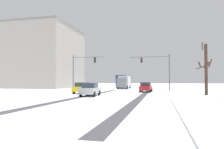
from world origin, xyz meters
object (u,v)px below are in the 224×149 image
object	(u,v)px
office_building_far_left_block	(35,58)
bus_oncoming	(124,80)
car_yellow_cab_second	(82,88)
traffic_signal_near_left	(82,67)
car_silver_third	(90,89)
traffic_signal_near_right	(158,66)
car_red_lead	(146,87)
bare_tree_sidewalk_mid	(206,68)
box_truck_delivery	(124,82)

from	to	relation	value
office_building_far_left_block	bus_oncoming	bearing A→B (deg)	15.58
car_yellow_cab_second	office_building_far_left_block	distance (m)	32.85
traffic_signal_near_left	car_yellow_cab_second	distance (m)	7.43
car_yellow_cab_second	car_silver_third	world-z (taller)	same
car_yellow_cab_second	bus_oncoming	world-z (taller)	bus_oncoming
traffic_signal_near_right	bus_oncoming	size ratio (longest dim) A/B	0.63
car_yellow_cab_second	traffic_signal_near_left	bearing A→B (deg)	112.29
traffic_signal_near_right	car_silver_third	size ratio (longest dim) A/B	1.65
bus_oncoming	office_building_far_left_block	bearing A→B (deg)	-164.42
traffic_signal_near_left	traffic_signal_near_right	distance (m)	13.53
traffic_signal_near_right	car_red_lead	xyz separation A→B (m)	(-1.95, -2.01, -3.66)
traffic_signal_near_left	car_silver_third	xyz separation A→B (m)	(5.38, -10.87, -3.60)
traffic_signal_near_right	car_red_lead	size ratio (longest dim) A/B	1.65
traffic_signal_near_right	car_silver_third	world-z (taller)	traffic_signal_near_right
car_yellow_cab_second	bare_tree_sidewalk_mid	distance (m)	17.37
car_red_lead	bus_oncoming	distance (m)	24.51
box_truck_delivery	bare_tree_sidewalk_mid	world-z (taller)	bare_tree_sidewalk_mid
traffic_signal_near_left	bare_tree_sidewalk_mid	bearing A→B (deg)	-16.24
office_building_far_left_block	bare_tree_sidewalk_mid	bearing A→B (deg)	-29.13
traffic_signal_near_right	car_silver_third	distance (m)	15.55
traffic_signal_near_right	bare_tree_sidewalk_mid	size ratio (longest dim) A/B	0.97
traffic_signal_near_left	office_building_far_left_block	xyz separation A→B (m)	(-20.24, 16.50, 3.92)
car_silver_third	bus_oncoming	distance (m)	34.12
car_silver_third	bus_oncoming	size ratio (longest dim) A/B	0.38
car_red_lead	box_truck_delivery	size ratio (longest dim) A/B	0.57
car_red_lead	car_silver_third	distance (m)	12.39
bus_oncoming	car_red_lead	bearing A→B (deg)	-71.69
traffic_signal_near_right	box_truck_delivery	size ratio (longest dim) A/B	0.93
car_red_lead	bare_tree_sidewalk_mid	size ratio (longest dim) A/B	0.59
car_silver_third	office_building_far_left_block	bearing A→B (deg)	133.11
traffic_signal_near_left	car_yellow_cab_second	bearing A→B (deg)	-67.71
bus_oncoming	box_truck_delivery	world-z (taller)	bus_oncoming
bus_oncoming	office_building_far_left_block	distance (m)	25.70
traffic_signal_near_left	traffic_signal_near_right	size ratio (longest dim) A/B	0.94
box_truck_delivery	car_red_lead	bearing A→B (deg)	-66.12
traffic_signal_near_right	bus_oncoming	xyz separation A→B (m)	(-9.64, 21.24, -2.49)
traffic_signal_near_right	car_red_lead	bearing A→B (deg)	-134.15
car_red_lead	box_truck_delivery	bearing A→B (deg)	113.88
car_silver_third	box_truck_delivery	world-z (taller)	box_truck_delivery
traffic_signal_near_left	bus_oncoming	distance (m)	23.61
traffic_signal_near_right	car_silver_third	bearing A→B (deg)	-121.96
bus_oncoming	box_truck_delivery	xyz separation A→B (m)	(1.72, -9.76, -0.36)
traffic_signal_near_right	bare_tree_sidewalk_mid	bearing A→B (deg)	-50.90
car_red_lead	bare_tree_sidewalk_mid	world-z (taller)	bare_tree_sidewalk_mid
car_yellow_cab_second	car_silver_third	size ratio (longest dim) A/B	0.98
bare_tree_sidewalk_mid	car_silver_third	bearing A→B (deg)	-160.07
bare_tree_sidewalk_mid	traffic_signal_near_right	bearing A→B (deg)	129.10
bare_tree_sidewalk_mid	car_red_lead	bearing A→B (deg)	145.33
car_red_lead	office_building_far_left_block	distance (m)	36.53
traffic_signal_near_left	box_truck_delivery	bearing A→B (deg)	67.84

